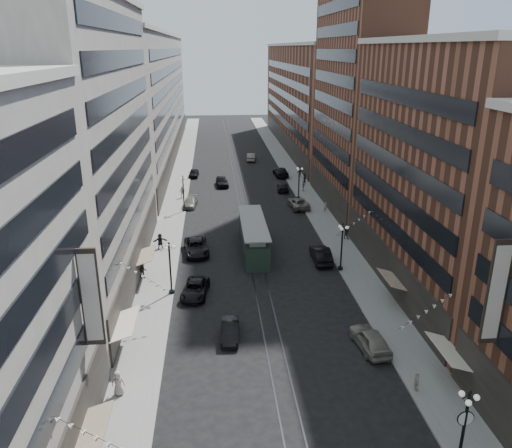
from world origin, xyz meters
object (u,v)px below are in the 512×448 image
object	(u,v)px
car_11	(298,203)
pedestrian_9	(300,172)
car_13	(222,181)
car_12	(281,172)
pedestrian_1	(118,383)
car_4	(370,339)
car_7	(196,247)
streetcar	(253,237)
car_9	(194,173)
lamppost_se_far	(342,245)
pedestrian_6	(182,192)
pedestrian_8	(325,207)
car_10	(321,254)
car_14	(251,157)
pedestrian_5	(160,241)
car_8	(190,202)
pedestrian_7	(346,232)
lamppost_se_mid	(299,181)
pedestrian_2	(143,271)
lamppost_se_near	(464,426)
car_2	(195,289)
car_5	(230,331)
lamppost_sw_mid	(183,192)
pedestrian_4	(417,382)
pedestrian_extra_0	(305,178)
car_extra_0	(283,187)

from	to	relation	value
car_11	pedestrian_9	bearing A→B (deg)	-104.82
car_13	car_12	bearing A→B (deg)	24.66
pedestrian_1	car_13	distance (m)	57.70
pedestrian_9	car_4	bearing A→B (deg)	-99.49
car_7	streetcar	bearing A→B (deg)	-2.53
car_9	lamppost_se_far	bearing A→B (deg)	-64.70
car_9	car_13	distance (m)	9.00
car_7	car_12	distance (m)	40.36
pedestrian_6	pedestrian_8	bearing A→B (deg)	143.31
car_4	pedestrian_1	world-z (taller)	pedestrian_1
car_10	car_11	world-z (taller)	car_10
car_14	pedestrian_5	xyz separation A→B (m)	(-15.22, -50.18, 0.28)
pedestrian_9	pedestrian_5	bearing A→B (deg)	-129.57
car_8	pedestrian_7	bearing A→B (deg)	-31.69
car_11	car_12	xyz separation A→B (m)	(0.00, 20.34, 0.06)
lamppost_se_mid	pedestrian_2	size ratio (longest dim) A/B	3.17
lamppost_se_near	car_2	distance (m)	28.54
car_7	car_10	distance (m)	14.98
lamppost_se_mid	car_4	world-z (taller)	lamppost_se_mid
car_10	car_12	xyz separation A→B (m)	(0.84, 41.06, -0.03)
lamppost_se_far	streetcar	size ratio (longest dim) A/B	0.41
car_5	car_2	bearing A→B (deg)	114.94
lamppost_sw_mid	car_13	world-z (taller)	lamppost_sw_mid
car_2	pedestrian_4	bearing A→B (deg)	-37.37
car_14	pedestrian_6	xyz separation A→B (m)	(-13.63, -28.18, 0.28)
car_11	car_13	distance (m)	18.19
lamppost_sw_mid	pedestrian_2	world-z (taller)	lamppost_sw_mid
car_8	pedestrian_8	distance (m)	21.00
streetcar	car_11	size ratio (longest dim) A/B	2.35
car_13	pedestrian_6	size ratio (longest dim) A/B	2.67
lamppost_se_near	car_7	xyz separation A→B (m)	(-16.15, 34.48, -2.39)
pedestrian_7	pedestrian_9	distance (m)	33.17
pedestrian_4	pedestrian_8	size ratio (longest dim) A/B	0.97
lamppost_se_near	car_5	world-z (taller)	lamppost_se_near
pedestrian_extra_0	car_4	bearing A→B (deg)	15.24
lamppost_se_mid	pedestrian_6	world-z (taller)	lamppost_se_mid
lamppost_se_far	pedestrian_4	xyz separation A→B (m)	(0.30, -20.92, -2.19)
pedestrian_5	pedestrian_7	world-z (taller)	pedestrian_5
pedestrian_5	pedestrian_extra_0	distance (m)	38.47
lamppost_se_far	car_13	size ratio (longest dim) A/B	1.08
pedestrian_1	car_13	size ratio (longest dim) A/B	0.37
car_7	car_extra_0	xyz separation A→B (m)	(14.30, 26.81, -0.15)
pedestrian_2	car_11	bearing A→B (deg)	40.92
car_11	pedestrian_6	size ratio (longest dim) A/B	3.00
pedestrian_7	pedestrian_9	size ratio (longest dim) A/B	1.01
streetcar	car_13	world-z (taller)	streetcar
pedestrian_4	car_extra_0	xyz separation A→B (m)	(-2.15, 54.22, -0.22)
pedestrian_extra_0	car_extra_0	bearing A→B (deg)	-22.67
pedestrian_6	pedestrian_9	size ratio (longest dim) A/B	1.03
pedestrian_9	lamppost_se_near	bearing A→B (deg)	-97.65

